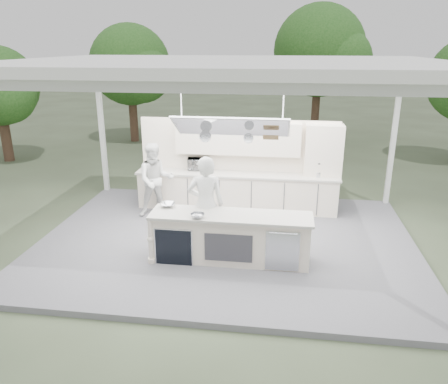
# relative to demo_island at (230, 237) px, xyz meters

# --- Properties ---
(ground) EXTENTS (90.00, 90.00, 0.00)m
(ground) POSITION_rel_demo_island_xyz_m (-0.18, 0.91, -0.60)
(ground) COLOR #4D5B3E
(ground) RESTS_ON ground
(stage_deck) EXTENTS (8.00, 6.00, 0.12)m
(stage_deck) POSITION_rel_demo_island_xyz_m (-0.18, 0.91, -0.54)
(stage_deck) COLOR #5D5D62
(stage_deck) RESTS_ON ground
(tent) EXTENTS (8.20, 6.20, 3.86)m
(tent) POSITION_rel_demo_island_xyz_m (-0.18, 0.90, 3.11)
(tent) COLOR white
(tent) RESTS_ON ground
(demo_island) EXTENTS (3.10, 0.79, 0.95)m
(demo_island) POSITION_rel_demo_island_xyz_m (0.00, 0.00, 0.00)
(demo_island) COLOR white
(demo_island) RESTS_ON stage_deck
(back_counter) EXTENTS (5.08, 0.72, 0.95)m
(back_counter) POSITION_rel_demo_island_xyz_m (-0.18, 2.81, 0.00)
(back_counter) COLOR white
(back_counter) RESTS_ON stage_deck
(back_wall_unit) EXTENTS (5.05, 0.48, 2.25)m
(back_wall_unit) POSITION_rel_demo_island_xyz_m (0.27, 3.03, 0.98)
(back_wall_unit) COLOR white
(back_wall_unit) RESTS_ON stage_deck
(tree_cluster) EXTENTS (19.55, 9.40, 5.85)m
(tree_cluster) POSITION_rel_demo_island_xyz_m (-0.34, 10.68, 2.69)
(tree_cluster) COLOR #4E3727
(tree_cluster) RESTS_ON ground
(head_chef) EXTENTS (0.78, 0.57, 1.98)m
(head_chef) POSITION_rel_demo_island_xyz_m (-0.53, 0.37, 0.51)
(head_chef) COLOR white
(head_chef) RESTS_ON stage_deck
(sous_chef) EXTENTS (1.07, 0.96, 1.81)m
(sous_chef) POSITION_rel_demo_island_xyz_m (-2.07, 2.11, 0.43)
(sous_chef) COLOR white
(sous_chef) RESTS_ON stage_deck
(toaster_oven) EXTENTS (0.60, 0.45, 0.31)m
(toaster_oven) POSITION_rel_demo_island_xyz_m (-1.19, 2.99, 0.63)
(toaster_oven) COLOR #ACAFB3
(toaster_oven) RESTS_ON back_counter
(bowl_large) EXTENTS (0.34, 0.34, 0.07)m
(bowl_large) POSITION_rel_demo_island_xyz_m (-1.28, 0.26, 0.51)
(bowl_large) COLOR silver
(bowl_large) RESTS_ON demo_island
(bowl_small) EXTENTS (0.26, 0.26, 0.08)m
(bowl_small) POSITION_rel_demo_island_xyz_m (-0.57, -0.24, 0.51)
(bowl_small) COLOR #B7B9BE
(bowl_small) RESTS_ON demo_island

